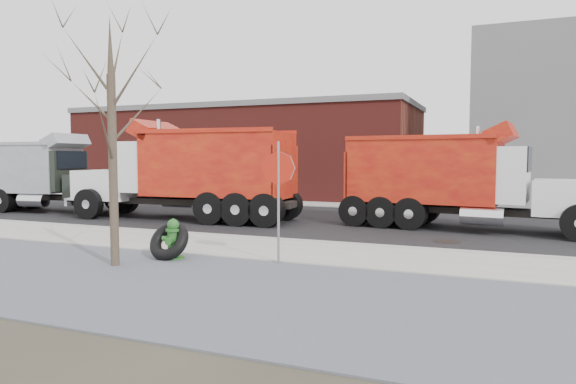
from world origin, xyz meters
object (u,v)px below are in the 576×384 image
at_px(dump_truck_red_b, 191,170).
at_px(dump_truck_grey, 38,173).
at_px(stop_sign, 278,181).
at_px(dump_truck_red_a, 456,177).
at_px(fire_hydrant, 173,241).
at_px(truck_tire, 169,241).

distance_m(dump_truck_red_b, dump_truck_grey, 7.59).
height_order(stop_sign, dump_truck_red_a, dump_truck_red_a).
xyz_separation_m(fire_hydrant, dump_truck_red_a, (5.47, 7.46, 1.24)).
relative_size(truck_tire, dump_truck_red_b, 0.12).
distance_m(fire_hydrant, dump_truck_red_a, 9.33).
relative_size(stop_sign, dump_truck_red_a, 0.32).
height_order(stop_sign, dump_truck_red_b, dump_truck_red_b).
xyz_separation_m(truck_tire, stop_sign, (2.48, 0.46, 1.38)).
height_order(dump_truck_red_a, dump_truck_grey, dump_truck_red_a).
bearing_deg(dump_truck_red_b, truck_tire, 115.54).
distance_m(dump_truck_red_a, dump_truck_grey, 16.67).
relative_size(fire_hydrant, dump_truck_red_b, 0.11).
xyz_separation_m(stop_sign, dump_truck_grey, (-13.55, 5.94, -0.18)).
relative_size(stop_sign, dump_truck_red_b, 0.31).
bearing_deg(stop_sign, fire_hydrant, -177.80).
height_order(dump_truck_red_b, dump_truck_grey, dump_truck_red_b).
bearing_deg(dump_truck_grey, truck_tire, -37.31).
bearing_deg(dump_truck_red_b, dump_truck_grey, -4.05).
relative_size(truck_tire, dump_truck_grey, 0.14).
relative_size(fire_hydrant, dump_truck_grey, 0.13).
height_order(truck_tire, dump_truck_red_b, dump_truck_red_b).
bearing_deg(stop_sign, truck_tire, -177.57).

